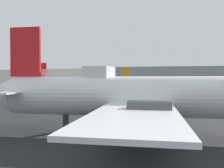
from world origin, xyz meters
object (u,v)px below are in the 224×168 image
(airplane_at_gate, at_px, (153,97))
(airplane_distant, at_px, (2,88))
(jet_bridge, at_px, (33,82))
(airplane_far_left, at_px, (153,84))
(light_mast_left, at_px, (26,63))

(airplane_at_gate, relative_size, airplane_distant, 1.06)
(airplane_at_gate, bearing_deg, jet_bridge, 172.56)
(airplane_distant, height_order, airplane_far_left, airplane_far_left)
(airplane_at_gate, bearing_deg, light_mast_left, 126.17)
(airplane_distant, bearing_deg, light_mast_left, -61.27)
(airplane_at_gate, distance_m, airplane_distant, 56.34)
(airplane_distant, height_order, light_mast_left, light_mast_left)
(light_mast_left, bearing_deg, jet_bridge, -57.73)
(airplane_distant, relative_size, airplane_far_left, 1.20)
(jet_bridge, relative_size, light_mast_left, 0.83)
(airplane_far_left, relative_size, light_mast_left, 1.19)
(airplane_far_left, bearing_deg, airplane_distant, -142.74)
(airplane_at_gate, height_order, airplane_distant, airplane_at_gate)
(airplane_distant, relative_size, jet_bridge, 1.72)
(light_mast_left, bearing_deg, airplane_far_left, -17.85)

